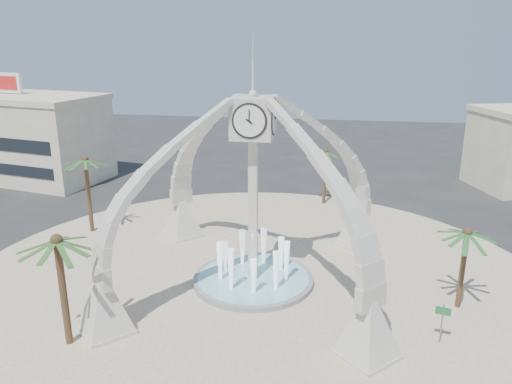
# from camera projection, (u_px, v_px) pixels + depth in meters

# --- Properties ---
(ground) EXTENTS (140.00, 140.00, 0.00)m
(ground) POSITION_uv_depth(u_px,v_px,m) (253.00, 283.00, 33.32)
(ground) COLOR #282828
(ground) RESTS_ON ground
(plaza) EXTENTS (40.00, 40.00, 0.06)m
(plaza) POSITION_uv_depth(u_px,v_px,m) (253.00, 282.00, 33.31)
(plaza) COLOR beige
(plaza) RESTS_ON ground
(clock_tower) EXTENTS (17.94, 17.94, 16.30)m
(clock_tower) POSITION_uv_depth(u_px,v_px,m) (253.00, 190.00, 31.38)
(clock_tower) COLOR beige
(clock_tower) RESTS_ON ground
(fountain) EXTENTS (8.00, 8.00, 3.62)m
(fountain) POSITION_uv_depth(u_px,v_px,m) (253.00, 279.00, 33.23)
(fountain) COLOR #949497
(fountain) RESTS_ON ground
(building_nw) EXTENTS (23.75, 13.73, 11.90)m
(building_nw) POSITION_uv_depth(u_px,v_px,m) (11.00, 135.00, 57.49)
(building_nw) COLOR beige
(building_nw) RESTS_ON ground
(palm_east) EXTENTS (4.33, 4.33, 5.56)m
(palm_east) POSITION_uv_depth(u_px,v_px,m) (467.00, 233.00, 28.84)
(palm_east) COLOR brown
(palm_east) RESTS_ON ground
(palm_west) EXTENTS (4.58, 4.58, 6.92)m
(palm_west) POSITION_uv_depth(u_px,v_px,m) (85.00, 161.00, 40.26)
(palm_west) COLOR brown
(palm_west) RESTS_ON ground
(palm_north) EXTENTS (3.46, 3.46, 5.88)m
(palm_north) POSITION_uv_depth(u_px,v_px,m) (326.00, 152.00, 47.54)
(palm_north) COLOR brown
(palm_north) RESTS_ON ground
(palm_south) EXTENTS (4.63, 4.63, 6.73)m
(palm_south) POSITION_uv_depth(u_px,v_px,m) (57.00, 242.00, 24.95)
(palm_south) COLOR brown
(palm_south) RESTS_ON ground
(street_sign) EXTENTS (0.83, 0.25, 2.33)m
(street_sign) POSITION_uv_depth(u_px,v_px,m) (443.00, 316.00, 26.25)
(street_sign) COLOR slate
(street_sign) RESTS_ON ground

